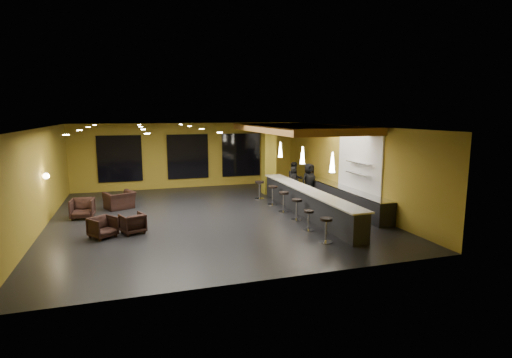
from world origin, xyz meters
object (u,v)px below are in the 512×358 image
object	(u,v)px
staff_a	(294,183)
bar_stool_4	(273,193)
pendant_1	(303,155)
pendant_2	(280,150)
pendant_0	(332,162)
armchair_b	(133,223)
bar_stool_1	(309,218)
armchair_c	(82,208)
column	(269,159)
staff_b	(295,179)
armchair_d	(120,200)
bar_stool_0	(326,227)
bar_stool_3	(284,199)
bar_stool_5	(260,188)
bar_counter	(307,203)
bar_stool_2	(297,207)
staff_c	(309,181)
armchair_a	(103,227)
prep_counter	(345,199)

from	to	relation	value
staff_a	bar_stool_4	distance (m)	1.51
pendant_1	pendant_2	xyz separation A→B (m)	(0.00, 2.50, 0.00)
pendant_0	bar_stool_4	distance (m)	4.50
pendant_1	armchair_b	distance (m)	7.02
bar_stool_4	staff_a	bearing A→B (deg)	28.64
bar_stool_1	armchair_c	bearing A→B (deg)	151.60
column	pendant_1	bearing A→B (deg)	-90.00
staff_b	armchair_d	xyz separation A→B (m)	(-8.10, -0.11, -0.48)
column	staff_b	size ratio (longest dim) A/B	2.07
armchair_d	bar_stool_0	distance (m)	9.19
pendant_2	bar_stool_1	bearing A→B (deg)	-99.62
column	pendant_0	size ratio (longest dim) A/B	5.00
column	bar_stool_4	bearing A→B (deg)	-105.50
staff_b	armchair_d	distance (m)	8.11
armchair_d	bar_stool_3	distance (m)	6.97
pendant_2	bar_stool_5	world-z (taller)	pendant_2
bar_counter	bar_stool_1	xyz separation A→B (m)	(-0.85, -2.00, -0.04)
staff_b	bar_stool_1	distance (m)	5.77
column	armchair_c	bearing A→B (deg)	-163.77
bar_stool_0	bar_stool_1	bearing A→B (deg)	88.22
bar_stool_0	armchair_b	bearing A→B (deg)	153.43
pendant_2	staff_a	size ratio (longest dim) A/B	0.45
pendant_1	bar_stool_5	distance (m)	3.52
staff_a	bar_stool_2	bearing A→B (deg)	-131.28
bar_stool_2	bar_stool_3	bearing A→B (deg)	91.01
staff_c	bar_stool_2	bearing A→B (deg)	-134.39
pendant_2	armchair_d	world-z (taller)	pendant_2
staff_c	armchair_a	bearing A→B (deg)	-171.76
bar_counter	bar_stool_5	world-z (taller)	bar_counter
armchair_a	bar_stool_0	xyz separation A→B (m)	(6.70, -2.67, 0.17)
bar_stool_1	bar_stool_2	distance (m)	1.40
pendant_0	bar_stool_0	bearing A→B (deg)	-123.17
pendant_1	staff_b	distance (m)	3.47
armchair_c	armchair_b	bearing A→B (deg)	-50.89
staff_c	armchair_c	size ratio (longest dim) A/B	1.99
staff_a	staff_b	size ratio (longest dim) A/B	0.92
staff_a	staff_b	world-z (taller)	staff_b
prep_counter	column	bearing A→B (deg)	116.00
pendant_2	armchair_d	size ratio (longest dim) A/B	0.62
bar_stool_2	bar_stool_3	xyz separation A→B (m)	(-0.02, 1.29, 0.02)
bar_stool_0	staff_a	bearing A→B (deg)	76.32
armchair_d	bar_stool_4	bearing A→B (deg)	144.94
column	bar_stool_4	xyz separation A→B (m)	(-0.70, -2.54, -1.20)
staff_a	armchair_b	world-z (taller)	staff_a
staff_a	bar_stool_1	bearing A→B (deg)	-127.18
pendant_0	bar_stool_0	xyz separation A→B (m)	(-0.89, -1.36, -1.84)
pendant_1	staff_a	bearing A→B (deg)	75.12
armchair_c	bar_stool_4	size ratio (longest dim) A/B	0.99
pendant_0	staff_a	world-z (taller)	pendant_0
pendant_2	bar_stool_4	size ratio (longest dim) A/B	0.82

